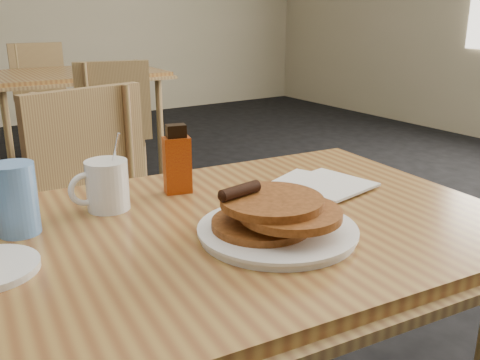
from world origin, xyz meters
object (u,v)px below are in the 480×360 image
object	(u,v)px
main_table	(228,244)
blue_tumbler	(16,199)
chair_main_far	(101,207)
chair_neighbor_far	(43,91)
coffee_mug	(106,185)
neighbor_table	(72,78)
pancake_plate	(277,221)
chair_neighbor_near	(109,124)
syrup_bottle	(177,162)

from	to	relation	value
main_table	blue_tumbler	world-z (taller)	blue_tumbler
chair_main_far	main_table	bearing A→B (deg)	-100.75
chair_neighbor_far	coffee_mug	xyz separation A→B (m)	(-0.66, -3.31, 0.27)
neighbor_table	pancake_plate	xyz separation A→B (m)	(-0.47, -2.90, 0.07)
chair_neighbor_far	chair_neighbor_near	size ratio (longest dim) A/B	1.01
pancake_plate	syrup_bottle	distance (m)	0.33
chair_neighbor_near	main_table	bearing A→B (deg)	-89.25
chair_neighbor_near	blue_tumbler	size ratio (longest dim) A/B	6.44
chair_main_far	blue_tumbler	size ratio (longest dim) A/B	6.67
main_table	chair_neighbor_far	bearing A→B (deg)	82.07
chair_main_far	syrup_bottle	size ratio (longest dim) A/B	5.73
main_table	chair_main_far	bearing A→B (deg)	90.84
chair_main_far	chair_neighbor_far	world-z (taller)	chair_main_far
chair_main_far	chair_neighbor_far	size ratio (longest dim) A/B	1.02
neighbor_table	coffee_mug	xyz separation A→B (m)	(-0.69, -2.59, 0.10)
neighbor_table	syrup_bottle	bearing A→B (deg)	-101.30
chair_neighbor_near	neighbor_table	bearing A→B (deg)	102.65
coffee_mug	syrup_bottle	bearing A→B (deg)	4.67
pancake_plate	coffee_mug	xyz separation A→B (m)	(-0.22, 0.31, 0.02)
coffee_mug	neighbor_table	bearing A→B (deg)	74.73
main_table	coffee_mug	size ratio (longest dim) A/B	7.41
main_table	chair_main_far	distance (m)	0.77
chair_neighbor_far	syrup_bottle	bearing A→B (deg)	-94.28
chair_neighbor_far	pancake_plate	world-z (taller)	chair_neighbor_far
chair_neighbor_near	blue_tumbler	distance (m)	2.09
pancake_plate	blue_tumbler	bearing A→B (deg)	145.01
main_table	coffee_mug	distance (m)	0.29
main_table	chair_main_far	xyz separation A→B (m)	(-0.01, 0.75, -0.16)
blue_tumbler	chair_neighbor_far	bearing A→B (deg)	75.79
syrup_bottle	blue_tumbler	distance (m)	0.36
neighbor_table	chair_main_far	size ratio (longest dim) A/B	1.31
chair_main_far	coffee_mug	distance (m)	0.63
blue_tumbler	syrup_bottle	bearing A→B (deg)	7.25
chair_neighbor_near	syrup_bottle	xyz separation A→B (m)	(-0.49, -1.84, 0.30)
chair_main_far	pancake_plate	bearing A→B (deg)	-97.88
chair_main_far	pancake_plate	world-z (taller)	chair_main_far
pancake_plate	blue_tumbler	xyz separation A→B (m)	(-0.40, 0.28, 0.04)
chair_main_far	chair_neighbor_far	bearing A→B (deg)	68.13
main_table	blue_tumbler	xyz separation A→B (m)	(-0.36, 0.18, 0.11)
chair_main_far	neighbor_table	bearing A→B (deg)	63.88
neighbor_table	blue_tumbler	bearing A→B (deg)	-108.45
neighbor_table	chair_neighbor_near	distance (m)	0.75
chair_neighbor_far	pancake_plate	bearing A→B (deg)	-92.90
main_table	syrup_bottle	bearing A→B (deg)	88.98
syrup_bottle	coffee_mug	bearing A→B (deg)	-160.57
pancake_plate	syrup_bottle	world-z (taller)	syrup_bottle
chair_main_far	blue_tumbler	world-z (taller)	chair_main_far
neighbor_table	coffee_mug	distance (m)	2.68
chair_neighbor_near	syrup_bottle	bearing A→B (deg)	-90.71
chair_main_far	chair_neighbor_far	xyz separation A→B (m)	(0.50, 2.76, -0.01)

